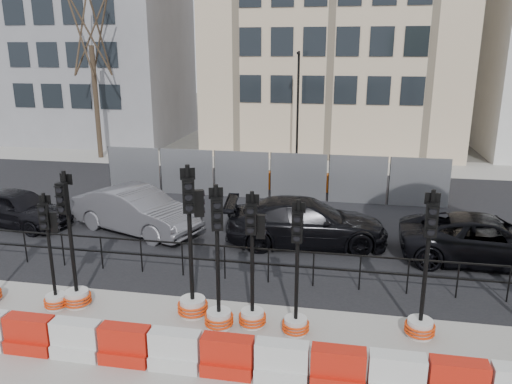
% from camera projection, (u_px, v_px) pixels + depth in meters
% --- Properties ---
extents(ground, '(120.00, 120.00, 0.00)m').
position_uv_depth(ground, '(214.00, 300.00, 12.53)').
color(ground, '#51514C').
rests_on(ground, ground).
extents(sidewalk_near, '(40.00, 6.00, 0.02)m').
position_uv_depth(sidewalk_near, '(173.00, 373.00, 9.69)').
color(sidewalk_near, gray).
rests_on(sidewalk_near, ground).
extents(road, '(40.00, 14.00, 0.03)m').
position_uv_depth(road, '(261.00, 213.00, 19.14)').
color(road, black).
rests_on(road, ground).
extents(sidewalk_far, '(40.00, 4.00, 0.02)m').
position_uv_depth(sidewalk_far, '(289.00, 163.00, 27.65)').
color(sidewalk_far, gray).
rests_on(sidewalk_far, ground).
extents(building_grey, '(11.00, 9.06, 14.00)m').
position_uv_depth(building_grey, '(97.00, 35.00, 33.84)').
color(building_grey, gray).
rests_on(building_grey, ground).
extents(building_cream, '(15.00, 10.06, 18.00)m').
position_uv_depth(building_cream, '(336.00, 0.00, 30.49)').
color(building_cream, beige).
rests_on(building_cream, ground).
extents(kerb_railing, '(18.00, 0.04, 1.00)m').
position_uv_depth(kerb_railing, '(225.00, 256.00, 13.47)').
color(kerb_railing, black).
rests_on(kerb_railing, ground).
extents(heras_fencing, '(14.33, 1.72, 2.00)m').
position_uv_depth(heras_fencing, '(286.00, 180.00, 21.58)').
color(heras_fencing, gray).
rests_on(heras_fencing, ground).
extents(lamp_post_far, '(0.12, 0.56, 6.00)m').
position_uv_depth(lamp_post_far, '(298.00, 107.00, 25.72)').
color(lamp_post_far, black).
rests_on(lamp_post_far, ground).
extents(tree_bare_far, '(2.00, 2.00, 9.00)m').
position_uv_depth(tree_bare_far, '(91.00, 39.00, 27.28)').
color(tree_bare_far, '#473828').
rests_on(tree_bare_far, ground).
extents(barrier_row, '(15.70, 0.50, 0.80)m').
position_uv_depth(barrier_row, '(176.00, 351.00, 9.78)').
color(barrier_row, red).
rests_on(barrier_row, ground).
extents(traffic_signal_b, '(0.58, 0.58, 2.92)m').
position_uv_depth(traffic_signal_b, '(54.00, 282.00, 11.96)').
color(traffic_signal_b, white).
rests_on(traffic_signal_b, ground).
extents(traffic_signal_c, '(0.67, 0.67, 3.42)m').
position_uv_depth(traffic_signal_c, '(75.00, 280.00, 12.04)').
color(traffic_signal_c, white).
rests_on(traffic_signal_c, ground).
extents(traffic_signal_d, '(0.72, 0.72, 3.66)m').
position_uv_depth(traffic_signal_d, '(192.00, 282.00, 11.56)').
color(traffic_signal_d, white).
rests_on(traffic_signal_d, ground).
extents(traffic_signal_e, '(0.66, 0.66, 3.36)m').
position_uv_depth(traffic_signal_e, '(219.00, 300.00, 11.11)').
color(traffic_signal_e, white).
rests_on(traffic_signal_e, ground).
extents(traffic_signal_f, '(0.63, 0.63, 3.19)m').
position_uv_depth(traffic_signal_f, '(253.00, 296.00, 11.15)').
color(traffic_signal_f, white).
rests_on(traffic_signal_f, ground).
extents(traffic_signal_g, '(0.61, 0.61, 3.10)m').
position_uv_depth(traffic_signal_g, '(296.00, 308.00, 10.89)').
color(traffic_signal_g, white).
rests_on(traffic_signal_g, ground).
extents(traffic_signal_h, '(0.66, 0.66, 3.35)m').
position_uv_depth(traffic_signal_h, '(422.00, 308.00, 10.75)').
color(traffic_signal_h, white).
rests_on(traffic_signal_h, ground).
extents(car_a, '(3.33, 4.65, 1.35)m').
position_uv_depth(car_a, '(19.00, 208.00, 17.67)').
color(car_a, black).
rests_on(car_a, ground).
extents(car_b, '(4.64, 5.70, 1.53)m').
position_uv_depth(car_b, '(137.00, 210.00, 17.07)').
color(car_b, '#57575D').
rests_on(car_b, ground).
extents(car_c, '(3.38, 5.68, 1.50)m').
position_uv_depth(car_c, '(306.00, 222.00, 15.96)').
color(car_c, black).
rests_on(car_c, ground).
extents(car_d, '(2.58, 5.14, 1.40)m').
position_uv_depth(car_d, '(488.00, 240.00, 14.61)').
color(car_d, black).
rests_on(car_d, ground).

